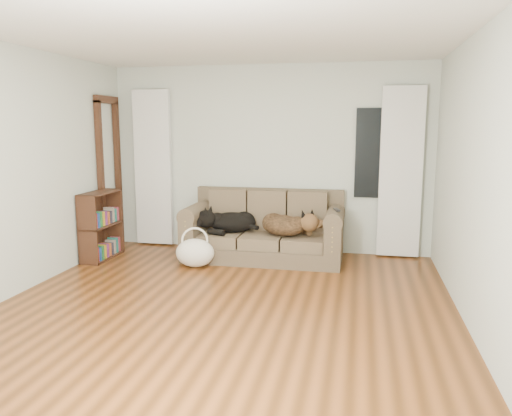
% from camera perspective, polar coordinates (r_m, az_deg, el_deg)
% --- Properties ---
extents(floor, '(5.00, 5.00, 0.00)m').
position_cam_1_polar(floor, '(4.93, -4.05, -11.68)').
color(floor, '#48270E').
rests_on(floor, ground).
extents(ceiling, '(5.00, 5.00, 0.00)m').
position_cam_1_polar(ceiling, '(4.67, -4.45, 19.60)').
color(ceiling, white).
rests_on(ceiling, ground).
extents(wall_back, '(4.50, 0.04, 2.60)m').
position_cam_1_polar(wall_back, '(7.05, 1.40, 5.61)').
color(wall_back, '#B4BAAF').
rests_on(wall_back, ground).
extents(wall_left, '(0.04, 5.00, 2.60)m').
position_cam_1_polar(wall_left, '(5.67, -26.70, 3.64)').
color(wall_left, '#B4BAAF').
rests_on(wall_left, ground).
extents(wall_right, '(0.04, 5.00, 2.60)m').
position_cam_1_polar(wall_right, '(4.55, 24.18, 2.61)').
color(wall_right, '#B4BAAF').
rests_on(wall_right, ground).
extents(curtain_left, '(0.55, 0.08, 2.25)m').
position_cam_1_polar(curtain_left, '(7.48, -11.67, 4.49)').
color(curtain_left, silver).
rests_on(curtain_left, ground).
extents(curtain_right, '(0.55, 0.08, 2.25)m').
position_cam_1_polar(curtain_right, '(6.89, 16.20, 3.89)').
color(curtain_right, silver).
rests_on(curtain_right, ground).
extents(window_pane, '(0.50, 0.03, 1.20)m').
position_cam_1_polar(window_pane, '(6.90, 13.35, 6.10)').
color(window_pane, black).
rests_on(window_pane, wall_back).
extents(door_casing, '(0.07, 0.60, 2.10)m').
position_cam_1_polar(door_casing, '(7.38, -16.36, 3.45)').
color(door_casing, '#321B10').
rests_on(door_casing, ground).
extents(sofa, '(2.07, 0.89, 0.85)m').
position_cam_1_polar(sofa, '(6.64, 0.89, -2.03)').
color(sofa, brown).
rests_on(sofa, floor).
extents(dog_black_lab, '(0.70, 0.52, 0.27)m').
position_cam_1_polar(dog_black_lab, '(6.72, -3.07, -1.65)').
color(dog_black_lab, black).
rests_on(dog_black_lab, sofa).
extents(dog_shepherd, '(0.82, 0.77, 0.29)m').
position_cam_1_polar(dog_shepherd, '(6.51, 3.46, -1.93)').
color(dog_shepherd, black).
rests_on(dog_shepherd, sofa).
extents(tv_remote, '(0.10, 0.19, 0.02)m').
position_cam_1_polar(tv_remote, '(6.31, 9.22, -0.19)').
color(tv_remote, black).
rests_on(tv_remote, sofa).
extents(tote_bag, '(0.51, 0.40, 0.36)m').
position_cam_1_polar(tote_bag, '(6.37, -6.98, -5.29)').
color(tote_bag, silver).
rests_on(tote_bag, floor).
extents(bookshelf, '(0.35, 0.75, 0.90)m').
position_cam_1_polar(bookshelf, '(6.96, -17.31, -1.52)').
color(bookshelf, '#321B10').
rests_on(bookshelf, floor).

